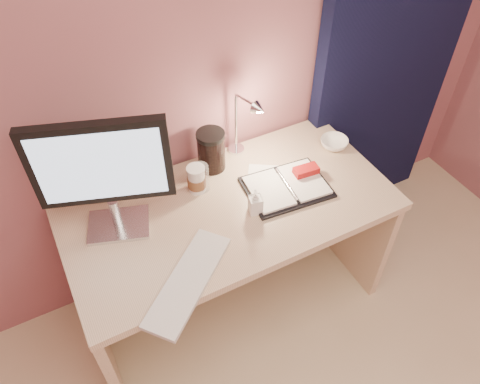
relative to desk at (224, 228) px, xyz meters
name	(u,v)px	position (x,y,z in m)	size (l,w,h in m)	color
room	(380,35)	(0.95, 0.24, 0.63)	(3.50, 3.50, 3.50)	#C6B28E
desk	(224,228)	(0.00, 0.00, 0.00)	(1.40, 0.70, 0.73)	beige
monitor	(103,170)	(-0.45, 0.03, 0.54)	(0.48, 0.25, 0.53)	silver
keyboard	(188,281)	(-0.31, -0.34, 0.24)	(0.46, 0.14, 0.02)	silver
planner	(288,185)	(0.28, -0.09, 0.24)	(0.38, 0.30, 0.06)	black
paper_a	(274,187)	(0.22, -0.06, 0.23)	(0.15, 0.15, 0.00)	white
paper_b	(306,178)	(0.38, -0.08, 0.23)	(0.14, 0.14, 0.00)	white
paper_c	(263,175)	(0.22, 0.02, 0.23)	(0.14, 0.14, 0.00)	white
coffee_cup	(197,180)	(-0.08, 0.08, 0.29)	(0.08, 0.08, 0.13)	silver
clear_cup	(201,178)	(-0.06, 0.08, 0.29)	(0.07, 0.07, 0.13)	white
bowl	(334,143)	(0.62, 0.04, 0.25)	(0.13, 0.13, 0.04)	white
lotion_bottle	(256,202)	(0.08, -0.15, 0.29)	(0.05, 0.05, 0.12)	silver
dark_jar	(211,152)	(0.04, 0.18, 0.31)	(0.12, 0.12, 0.17)	black
desk_lamp	(239,126)	(0.16, 0.16, 0.44)	(0.12, 0.21, 0.33)	silver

